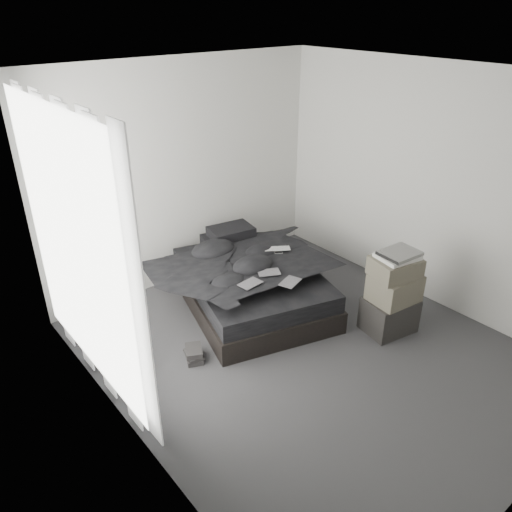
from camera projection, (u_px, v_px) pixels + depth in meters
floor at (307, 352)px, 4.95m from camera, size 3.60×4.20×0.01m
ceiling at (323, 76)px, 3.75m from camera, size 3.60×4.20×0.01m
wall_back at (185, 174)px, 5.79m from camera, size 3.60×0.01×2.60m
wall_left at (124, 304)px, 3.34m from camera, size 0.01×4.20×2.60m
wall_right at (432, 188)px, 5.36m from camera, size 0.01×4.20×2.60m
window_left at (74, 250)px, 3.94m from camera, size 0.02×2.00×2.30m
curtain_left at (82, 256)px, 4.00m from camera, size 0.06×2.12×2.48m
bed at (252, 295)px, 5.66m from camera, size 1.82×2.12×0.25m
mattress at (252, 278)px, 5.56m from camera, size 1.76×2.06×0.19m
duvet at (253, 264)px, 5.43m from camera, size 1.72×1.86×0.21m
pillow_lower at (226, 241)px, 6.05m from camera, size 0.63×0.51×0.12m
pillow_upper at (231, 232)px, 6.00m from camera, size 0.56×0.44×0.11m
laptop at (278, 246)px, 5.57m from camera, size 0.35×0.32×0.02m
comic_a at (250, 278)px, 4.94m from camera, size 0.24×0.17×0.01m
comic_b at (269, 266)px, 5.14m from camera, size 0.27×0.24×0.01m
comic_c at (290, 275)px, 4.96m from camera, size 0.27×0.22×0.01m
side_stand at (105, 332)px, 4.71m from camera, size 0.35×0.35×0.63m
papers at (102, 303)px, 4.57m from camera, size 0.27×0.22×0.01m
floor_books at (194, 354)px, 4.80m from camera, size 0.22×0.26×0.15m
box_lower at (389, 314)px, 5.20m from camera, size 0.56×0.48×0.37m
box_mid at (395, 288)px, 5.05m from camera, size 0.51×0.42×0.28m
box_upper at (395, 267)px, 4.94m from camera, size 0.52×0.45×0.20m
art_book_white at (398, 256)px, 4.89m from camera, size 0.43×0.37×0.04m
art_book_snake at (400, 253)px, 4.87m from camera, size 0.39×0.32×0.03m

